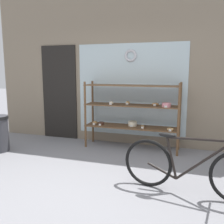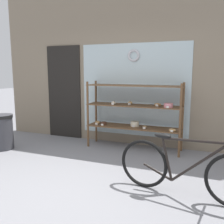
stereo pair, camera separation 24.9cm
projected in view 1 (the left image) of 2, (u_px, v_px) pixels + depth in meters
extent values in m
plane|color=gray|center=(70.00, 193.00, 3.20)|extent=(30.00, 30.00, 0.00)
cube|color=gray|center=(122.00, 63.00, 5.20)|extent=(5.92, 0.08, 3.42)
cube|color=silver|center=(130.00, 90.00, 5.19)|extent=(2.29, 0.02, 1.90)
cube|color=black|center=(60.00, 93.00, 5.70)|extent=(0.84, 0.03, 2.10)
torus|color=#B7B7BC|center=(131.00, 56.00, 5.05)|extent=(0.26, 0.06, 0.26)
cylinder|color=brown|center=(85.00, 115.00, 5.03)|extent=(0.04, 0.04, 1.33)
cylinder|color=brown|center=(178.00, 120.00, 4.48)|extent=(0.04, 0.04, 1.33)
cylinder|color=brown|center=(93.00, 112.00, 5.40)|extent=(0.04, 0.04, 1.33)
cylinder|color=brown|center=(180.00, 117.00, 4.85)|extent=(0.04, 0.04, 1.33)
cube|color=brown|center=(131.00, 127.00, 4.98)|extent=(1.87, 0.44, 0.02)
cube|color=brown|center=(132.00, 105.00, 4.90)|extent=(1.87, 0.44, 0.02)
cube|color=brown|center=(132.00, 85.00, 4.84)|extent=(1.87, 0.44, 0.02)
cylinder|color=pink|center=(166.00, 105.00, 4.62)|extent=(0.17, 0.17, 0.08)
cube|color=white|center=(166.00, 107.00, 4.54)|extent=(0.05, 0.00, 0.04)
torus|color=#B27A42|center=(155.00, 104.00, 4.83)|extent=(0.14, 0.14, 0.04)
cube|color=white|center=(155.00, 105.00, 4.76)|extent=(0.05, 0.00, 0.04)
ellipsoid|color=tan|center=(128.00, 103.00, 5.00)|extent=(0.09, 0.07, 0.06)
cube|color=white|center=(127.00, 104.00, 4.95)|extent=(0.05, 0.00, 0.04)
ellipsoid|color=beige|center=(111.00, 103.00, 4.96)|extent=(0.09, 0.08, 0.06)
cube|color=white|center=(110.00, 104.00, 4.91)|extent=(0.05, 0.00, 0.04)
ellipsoid|color=brown|center=(143.00, 127.00, 4.84)|extent=(0.08, 0.07, 0.06)
cube|color=white|center=(142.00, 128.00, 4.79)|extent=(0.05, 0.00, 0.04)
ellipsoid|color=#AD7F4C|center=(95.00, 123.00, 5.17)|extent=(0.10, 0.09, 0.07)
cube|color=white|center=(94.00, 124.00, 5.11)|extent=(0.05, 0.00, 0.04)
cylinder|color=beige|center=(133.00, 124.00, 5.01)|extent=(0.17, 0.17, 0.09)
cube|color=white|center=(131.00, 126.00, 4.93)|extent=(0.05, 0.00, 0.04)
cylinder|color=#422619|center=(101.00, 124.00, 5.10)|extent=(0.12, 0.12, 0.06)
cube|color=white|center=(100.00, 125.00, 5.04)|extent=(0.05, 0.00, 0.04)
torus|color=tan|center=(170.00, 129.00, 4.64)|extent=(0.13, 0.13, 0.04)
cube|color=white|center=(170.00, 130.00, 4.57)|extent=(0.05, 0.00, 0.04)
torus|color=black|center=(148.00, 163.00, 3.34)|extent=(0.65, 0.14, 0.65)
cylinder|color=black|center=(203.00, 161.00, 3.02)|extent=(0.65, 0.13, 0.60)
cylinder|color=black|center=(199.00, 139.00, 3.00)|extent=(0.76, 0.14, 0.07)
cylinder|color=black|center=(172.00, 158.00, 3.19)|extent=(0.17, 0.06, 0.54)
cylinder|color=black|center=(162.00, 171.00, 3.27)|extent=(0.39, 0.09, 0.18)
ellipsoid|color=black|center=(167.00, 135.00, 3.17)|extent=(0.23, 0.12, 0.06)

